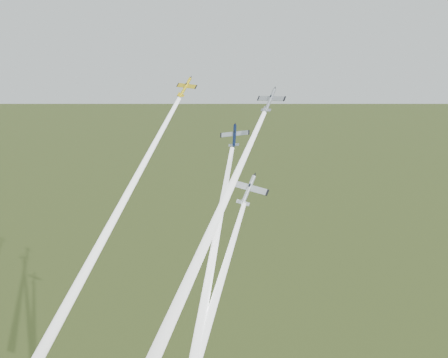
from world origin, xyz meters
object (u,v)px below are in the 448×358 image
plane_yellow (185,87)px  plane_silver_right (270,100)px  plane_silver_low (248,190)px  plane_navy (234,135)px

plane_yellow → plane_silver_right: (23.41, -5.52, -1.49)m
plane_yellow → plane_silver_low: 32.76m
plane_navy → plane_silver_low: size_ratio=0.79×
plane_yellow → plane_navy: size_ratio=0.99×
plane_silver_right → plane_navy: bearing=-152.3°
plane_yellow → plane_navy: bearing=-2.5°
plane_yellow → plane_navy: 19.61m
plane_silver_right → plane_silver_low: size_ratio=0.84×
plane_navy → plane_silver_right: 11.42m
plane_yellow → plane_silver_low: bearing=-11.9°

